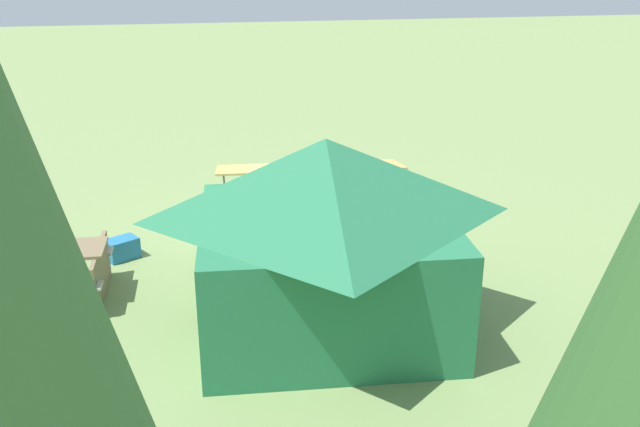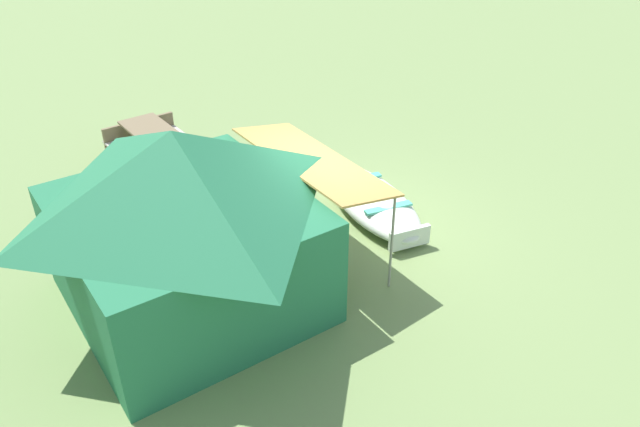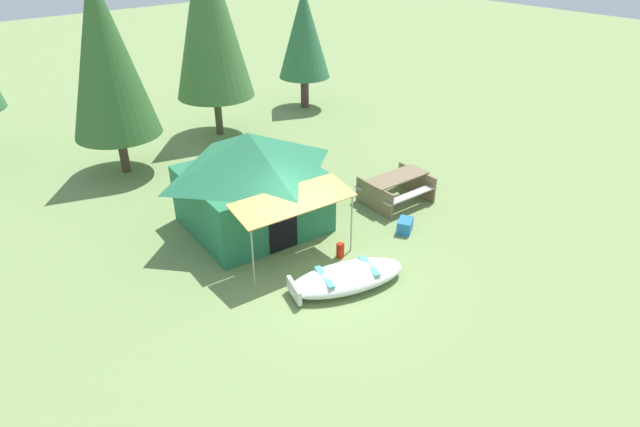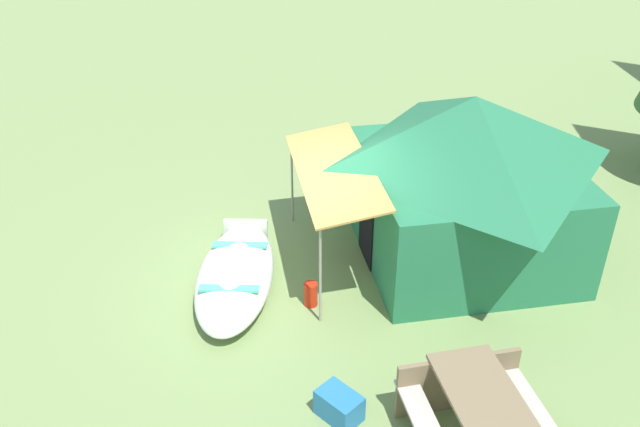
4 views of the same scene
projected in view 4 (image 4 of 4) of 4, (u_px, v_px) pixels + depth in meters
The scene contains 5 objects.
ground_plane at pixel (288, 273), 9.92m from camera, with size 80.00×80.00×0.00m, color #768F53.
beached_rowboat at pixel (235, 275), 9.50m from camera, with size 2.85×1.79×0.43m.
canvas_cabin_tent at pixel (466, 175), 9.77m from camera, with size 3.63×4.33×2.54m.
cooler_box at pixel (339, 406), 7.46m from camera, with size 0.50×0.33×0.34m, color #246FAE.
fuel_can at pixel (311, 294), 9.19m from camera, with size 0.19×0.19×0.35m, color red.
Camera 4 is at (7.91, -1.64, 5.84)m, focal length 37.46 mm.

